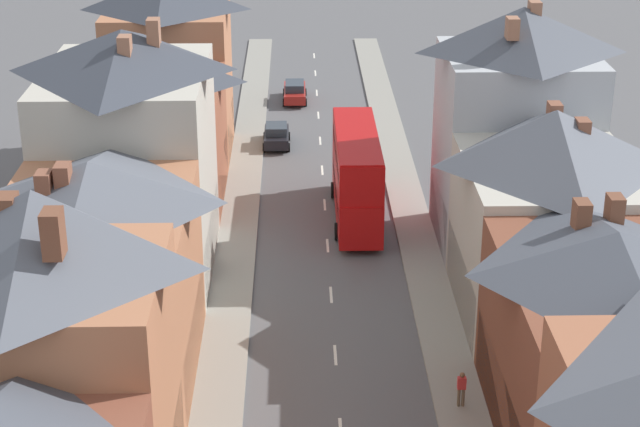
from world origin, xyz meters
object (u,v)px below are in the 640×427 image
Objects in this scene: double_decker_bus_lead at (356,174)px; car_parked_right_a at (276,135)px; pedestrian_far_right at (461,387)px; car_near_silver at (295,91)px.

double_decker_bus_lead is 2.79× the size of car_parked_right_a.
double_decker_bus_lead is 20.68m from pedestrian_far_right.
double_decker_bus_lead reaches higher than car_near_silver.
car_parked_right_a is 34.40m from pedestrian_far_right.
double_decker_bus_lead reaches higher than car_parked_right_a.
pedestrian_far_right is (6.89, -44.22, 0.22)m from car_near_silver.
pedestrian_far_right reaches higher than car_parked_right_a.
car_near_silver is at bearing 83.14° from car_parked_right_a.
car_parked_right_a is at bearing 110.52° from double_decker_bus_lead.
car_parked_right_a is at bearing 103.77° from pedestrian_far_right.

